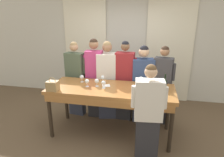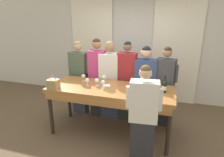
% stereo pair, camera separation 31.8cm
% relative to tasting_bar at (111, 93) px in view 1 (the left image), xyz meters
% --- Properties ---
extents(ground_plane, '(18.00, 18.00, 0.00)m').
position_rel_tasting_bar_xyz_m(ground_plane, '(0.00, 0.02, -0.87)').
color(ground_plane, brown).
extents(wall_back, '(12.00, 0.06, 2.80)m').
position_rel_tasting_bar_xyz_m(wall_back, '(0.00, 1.98, 0.53)').
color(wall_back, beige).
rests_on(wall_back, ground_plane).
extents(curtain_panel_left, '(1.17, 0.03, 2.69)m').
position_rel_tasting_bar_xyz_m(curtain_panel_left, '(-1.12, 1.91, 0.47)').
color(curtain_panel_left, '#EFE5C6').
rests_on(curtain_panel_left, ground_plane).
extents(curtain_panel_right, '(1.17, 0.03, 2.69)m').
position_rel_tasting_bar_xyz_m(curtain_panel_right, '(1.12, 1.91, 0.47)').
color(curtain_panel_right, '#EFE5C6').
rests_on(curtain_panel_right, ground_plane).
extents(tasting_bar, '(2.33, 0.87, 0.96)m').
position_rel_tasting_bar_xyz_m(tasting_bar, '(0.00, 0.00, 0.00)').
color(tasting_bar, '#9E6633').
rests_on(tasting_bar, ground_plane).
extents(wine_bottle, '(0.08, 0.08, 0.30)m').
position_rel_tasting_bar_xyz_m(wine_bottle, '(0.96, 0.08, 0.20)').
color(wine_bottle, black).
rests_on(wine_bottle, tasting_bar).
extents(handbag, '(0.20, 0.16, 0.25)m').
position_rel_tasting_bar_xyz_m(handbag, '(-0.99, -0.32, 0.18)').
color(handbag, '#997A4C').
rests_on(handbag, tasting_bar).
extents(wine_glass_front_left, '(0.08, 0.08, 0.14)m').
position_rel_tasting_bar_xyz_m(wine_glass_front_left, '(-0.13, -0.03, 0.19)').
color(wine_glass_front_left, white).
rests_on(wine_glass_front_left, tasting_bar).
extents(wine_glass_front_mid, '(0.08, 0.08, 0.14)m').
position_rel_tasting_bar_xyz_m(wine_glass_front_mid, '(-0.63, 0.21, 0.19)').
color(wine_glass_front_mid, white).
rests_on(wine_glass_front_mid, tasting_bar).
extents(wine_glass_front_right, '(0.08, 0.08, 0.14)m').
position_rel_tasting_bar_xyz_m(wine_glass_front_right, '(-0.28, 0.04, 0.19)').
color(wine_glass_front_right, white).
rests_on(wine_glass_front_right, tasting_bar).
extents(wine_glass_center_left, '(0.08, 0.08, 0.14)m').
position_rel_tasting_bar_xyz_m(wine_glass_center_left, '(0.53, 0.36, 0.19)').
color(wine_glass_center_left, white).
rests_on(wine_glass_center_left, tasting_bar).
extents(wine_glass_center_mid, '(0.08, 0.08, 0.14)m').
position_rel_tasting_bar_xyz_m(wine_glass_center_mid, '(-0.45, -0.01, 0.19)').
color(wine_glass_center_mid, white).
rests_on(wine_glass_center_mid, tasting_bar).
extents(wine_glass_center_right, '(0.08, 0.08, 0.14)m').
position_rel_tasting_bar_xyz_m(wine_glass_center_right, '(-0.22, 0.27, 0.19)').
color(wine_glass_center_right, white).
rests_on(wine_glass_center_right, tasting_bar).
extents(napkin, '(0.18, 0.18, 0.00)m').
position_rel_tasting_bar_xyz_m(napkin, '(-0.11, 0.10, 0.09)').
color(napkin, white).
rests_on(napkin, tasting_bar).
extents(guest_olive_jacket, '(0.53, 0.26, 1.70)m').
position_rel_tasting_bar_xyz_m(guest_olive_jacket, '(-0.94, 0.65, -0.00)').
color(guest_olive_jacket, '#383D51').
rests_on(guest_olive_jacket, ground_plane).
extents(guest_pink_top, '(0.47, 0.24, 1.78)m').
position_rel_tasting_bar_xyz_m(guest_pink_top, '(-0.50, 0.65, 0.06)').
color(guest_pink_top, '#28282D').
rests_on(guest_pink_top, ground_plane).
extents(guest_cream_sweater, '(0.57, 0.35, 1.73)m').
position_rel_tasting_bar_xyz_m(guest_cream_sweater, '(-0.21, 0.65, -0.00)').
color(guest_cream_sweater, '#383D51').
rests_on(guest_cream_sweater, ground_plane).
extents(guest_striped_shirt, '(0.50, 0.24, 1.74)m').
position_rel_tasting_bar_xyz_m(guest_striped_shirt, '(0.16, 0.65, 0.02)').
color(guest_striped_shirt, '#28282D').
rests_on(guest_striped_shirt, ground_plane).
extents(guest_navy_coat, '(0.56, 0.32, 1.67)m').
position_rel_tasting_bar_xyz_m(guest_navy_coat, '(0.54, 0.65, -0.02)').
color(guest_navy_coat, '#383D51').
rests_on(guest_navy_coat, ground_plane).
extents(guest_beige_cap, '(0.48, 0.29, 1.67)m').
position_rel_tasting_bar_xyz_m(guest_beige_cap, '(0.95, 0.65, -0.01)').
color(guest_beige_cap, '#28282D').
rests_on(guest_beige_cap, ground_plane).
extents(host_pouring, '(0.53, 0.26, 1.62)m').
position_rel_tasting_bar_xyz_m(host_pouring, '(0.71, -0.65, -0.05)').
color(host_pouring, '#28282D').
rests_on(host_pouring, ground_plane).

